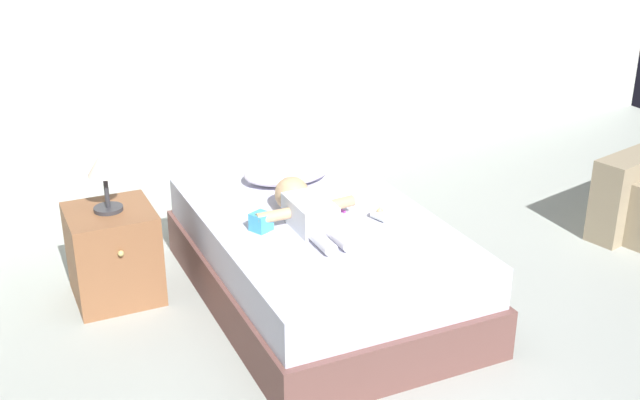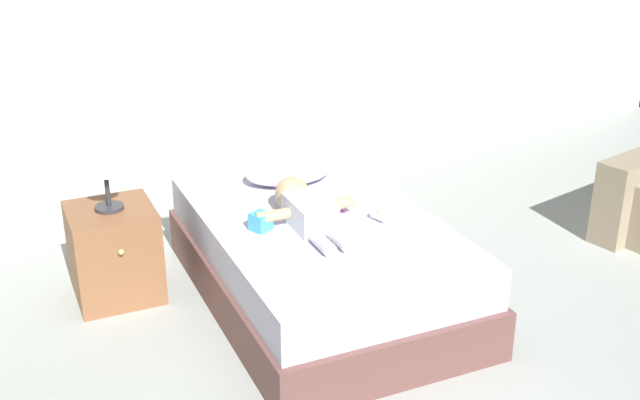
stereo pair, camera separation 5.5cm
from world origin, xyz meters
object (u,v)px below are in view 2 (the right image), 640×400
pillow (288,172)px  toy_block (261,221)px  baby (305,208)px  baby_bottle (380,215)px  lamp (105,167)px  toothbrush (333,207)px  bed (320,260)px  nightstand (114,253)px

pillow → toy_block: (-0.37, -0.55, -0.01)m
baby → baby_bottle: 0.37m
lamp → baby_bottle: bearing=-26.6°
lamp → toy_block: size_ratio=2.77×
baby → lamp: 1.01m
toothbrush → baby_bottle: baby_bottle is taller
toy_block → toothbrush: bearing=12.6°
pillow → toothbrush: (0.07, -0.45, -0.05)m
bed → nightstand: bearing=154.0°
bed → baby_bottle: 0.40m
toothbrush → toy_block: toy_block is taller
bed → toothbrush: size_ratio=10.96×
toy_block → baby_bottle: size_ratio=1.19×
baby → lamp: bearing=151.4°
toothbrush → lamp: 1.16m
baby → toothbrush: size_ratio=4.06×
nightstand → baby_bottle: baby_bottle is taller
toothbrush → toy_block: bearing=-167.4°
bed → baby: 0.32m
lamp → toy_block: (0.64, -0.47, -0.22)m
pillow → lamp: lamp is taller
bed → toothbrush: 0.28m
bed → toy_block: bearing=-179.0°
lamp → baby_bottle: 1.38m
baby → nightstand: (-0.87, 0.47, -0.28)m
pillow → toothbrush: bearing=-81.5°
toy_block → pillow: bearing=56.5°
toy_block → baby_bottle: 0.60m
nightstand → lamp: size_ratio=1.51×
bed → pillow: 0.62m
bed → baby_bottle: size_ratio=17.99×
toy_block → baby_bottle: bearing=-13.4°
toothbrush → nightstand: (-1.07, 0.37, -0.22)m
lamp → pillow: bearing=4.5°
lamp → baby_bottle: lamp is taller
lamp → toy_block: lamp is taller
baby_bottle → lamp: bearing=153.4°
baby_bottle → pillow: bearing=107.2°
bed → nightstand: (-0.95, 0.47, 0.02)m
pillow → baby_bottle: pillow is taller
bed → baby: baby is taller
toothbrush → toy_block: (-0.43, -0.10, 0.04)m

